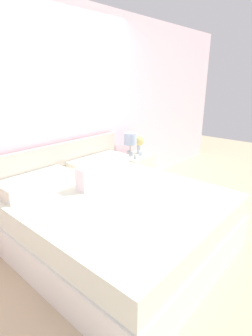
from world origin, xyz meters
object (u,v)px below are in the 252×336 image
nightstand (136,174)px  teacup (141,154)px  flower_vase (139,142)px  alarm_clock (136,157)px  table_lamp (130,140)px  bed (114,219)px

nightstand → teacup: size_ratio=5.40×
flower_vase → alarm_clock: size_ratio=3.94×
flower_vase → teacup: flower_vase is taller
flower_vase → teacup: (-0.07, -0.10, -0.15)m
table_lamp → flower_vase: (0.20, -0.01, -0.06)m
alarm_clock → bed: bearing=-150.9°
alarm_clock → teacup: bearing=16.1°
nightstand → table_lamp: table_lamp is taller
teacup → alarm_clock: bearing=-163.9°
bed → nightstand: (1.26, 0.74, -0.03)m
table_lamp → teacup: 0.28m
bed → alarm_clock: 1.35m
teacup → alarm_clock: size_ratio=1.55×
teacup → alarm_clock: teacup is taller
nightstand → flower_vase: bearing=21.3°
flower_vase → teacup: bearing=-126.6°
table_lamp → alarm_clock: (-0.05, -0.16, -0.22)m
table_lamp → alarm_clock: 0.27m
bed → nightstand: 1.46m
bed → teacup: 1.52m
alarm_clock → nightstand: bearing=40.4°
bed → nightstand: bed is taller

